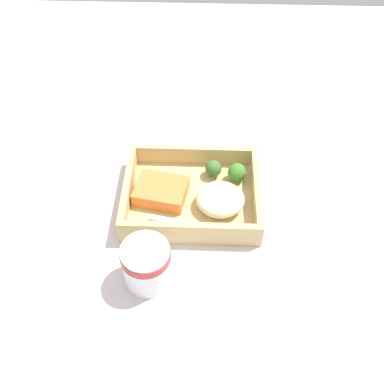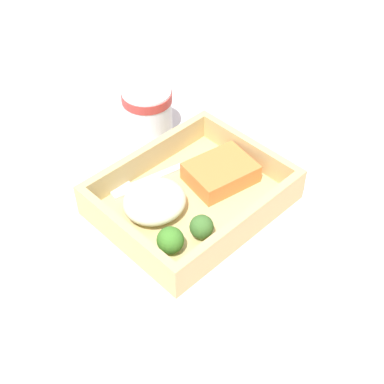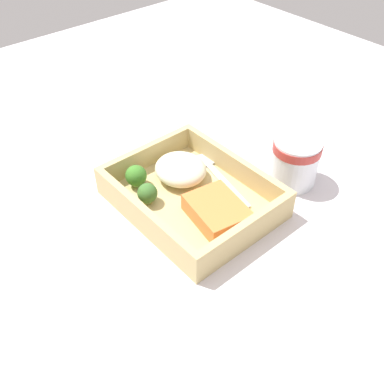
% 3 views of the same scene
% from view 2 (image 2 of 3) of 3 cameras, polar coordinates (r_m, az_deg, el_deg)
% --- Properties ---
extents(ground_plane, '(1.60, 1.60, 0.02)m').
position_cam_2_polar(ground_plane, '(0.78, 0.00, -1.93)').
color(ground_plane, silver).
extents(takeout_tray, '(0.25, 0.20, 0.01)m').
position_cam_2_polar(takeout_tray, '(0.77, 0.00, -1.11)').
color(takeout_tray, tan).
rests_on(takeout_tray, ground_plane).
extents(tray_rim, '(0.25, 0.20, 0.04)m').
position_cam_2_polar(tray_rim, '(0.75, 0.00, 0.28)').
color(tray_rim, tan).
rests_on(tray_rim, takeout_tray).
extents(salmon_fillet, '(0.11, 0.09, 0.03)m').
position_cam_2_polar(salmon_fillet, '(0.79, 3.25, 1.97)').
color(salmon_fillet, orange).
rests_on(salmon_fillet, takeout_tray).
extents(mashed_potatoes, '(0.09, 0.08, 0.04)m').
position_cam_2_polar(mashed_potatoes, '(0.74, -4.03, -0.97)').
color(mashed_potatoes, '#E7E6C2').
rests_on(mashed_potatoes, takeout_tray).
extents(broccoli_floret_1, '(0.03, 0.03, 0.04)m').
position_cam_2_polar(broccoli_floret_1, '(0.71, 1.03, -3.76)').
color(broccoli_floret_1, '#7C9953').
rests_on(broccoli_floret_1, takeout_tray).
extents(broccoli_floret_2, '(0.04, 0.04, 0.04)m').
position_cam_2_polar(broccoli_floret_2, '(0.69, -2.32, -5.19)').
color(broccoli_floret_2, '#83AB62').
rests_on(broccoli_floret_2, takeout_tray).
extents(fork, '(0.16, 0.05, 0.00)m').
position_cam_2_polar(fork, '(0.80, -4.20, 1.50)').
color(fork, silver).
rests_on(fork, takeout_tray).
extents(paper_cup, '(0.08, 0.08, 0.08)m').
position_cam_2_polar(paper_cup, '(0.88, -4.75, 8.74)').
color(paper_cup, white).
rests_on(paper_cup, ground_plane).
extents(receipt_slip, '(0.14, 0.16, 0.00)m').
position_cam_2_polar(receipt_slip, '(0.72, -15.56, -8.88)').
color(receipt_slip, white).
rests_on(receipt_slip, ground_plane).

